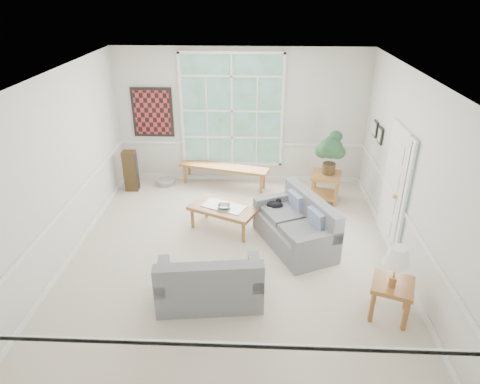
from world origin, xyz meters
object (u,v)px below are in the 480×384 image
loveseat_right (295,222)px  side_table (390,299)px  end_table (325,187)px  loveseat_front (209,277)px  coffee_table (224,217)px

loveseat_right → side_table: loveseat_right is taller
end_table → side_table: end_table is taller
loveseat_right → loveseat_front: bearing=-155.7°
loveseat_right → coffee_table: bearing=133.5°
end_table → side_table: size_ratio=1.10×
loveseat_right → coffee_table: loveseat_right is taller
loveseat_front → side_table: 2.53m
loveseat_right → end_table: bearing=41.5°
coffee_table → side_table: size_ratio=2.23×
loveseat_front → loveseat_right: bearing=42.5°
side_table → coffee_table: bearing=137.7°
loveseat_front → side_table: loveseat_front is taller
loveseat_front → side_table: (2.52, -0.21, -0.13)m
loveseat_front → coffee_table: (0.05, 2.03, -0.17)m
loveseat_right → coffee_table: size_ratio=1.34×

